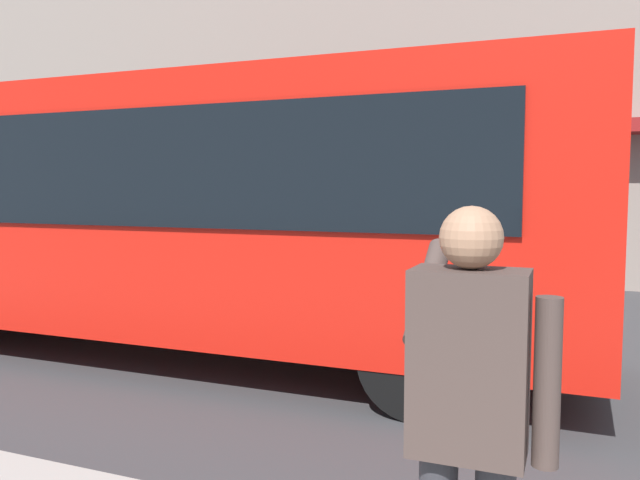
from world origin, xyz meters
The scene contains 3 objects.
ground_plane centered at (0.00, 0.00, 0.00)m, with size 60.00×60.00×0.00m, color #38383A.
red_bus centered at (2.93, 0.39, 1.68)m, with size 9.05×2.54×3.08m.
pedestrian_photographer centered at (-0.92, 4.30, 1.14)m, with size 0.53×0.52×1.70m.
Camera 1 is at (-1.24, 6.51, 1.91)m, focal length 35.46 mm.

